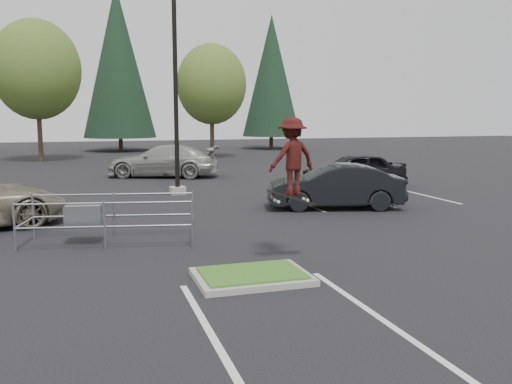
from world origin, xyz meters
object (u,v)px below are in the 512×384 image
object	(u,v)px
conif_b	(118,62)
car_r_black	(353,171)
light_pole	(175,80)
car_far_silver	(165,161)
conif_c	(271,76)
decid_c	(211,87)
cart_corral	(90,214)
skateboarder	(292,157)
decid_b	(36,73)
car_r_charc	(335,186)

from	to	relation	value
conif_b	car_r_black	bearing A→B (deg)	-74.24
light_pole	car_far_silver	xyz separation A→B (m)	(0.41, 6.39, -3.73)
conif_c	car_far_silver	xyz separation A→B (m)	(-13.09, -21.11, -6.01)
car_r_black	decid_c	bearing A→B (deg)	-166.83
conif_c	car_r_black	bearing A→B (deg)	-101.74
conif_c	cart_corral	distance (m)	39.73
decid_c	cart_corral	world-z (taller)	decid_c
car_r_black	conif_c	bearing A→B (deg)	174.61
skateboarder	decid_b	bearing A→B (deg)	-89.35
decid_b	cart_corral	size ratio (longest dim) A/B	2.19
decid_b	skateboarder	distance (m)	30.63
conif_b	conif_c	distance (m)	14.07
decid_c	skateboarder	size ratio (longest dim) A/B	4.41
conif_b	decid_b	bearing A→B (deg)	-121.09
conif_c	decid_c	bearing A→B (deg)	-129.64
decid_c	car_far_silver	size ratio (longest dim) A/B	1.46
conif_b	car_far_silver	bearing A→B (deg)	-87.65
decid_b	car_far_silver	xyz separation A→B (m)	(6.92, -12.14, -5.21)
cart_corral	car_far_silver	xyz separation A→B (m)	(3.87, 14.30, 0.09)
light_pole	decid_c	world-z (taller)	light_pole
conif_c	car_far_silver	world-z (taller)	conif_c
light_pole	car_far_silver	bearing A→B (deg)	86.34
decid_b	cart_corral	bearing A→B (deg)	-83.43
car_far_silver	conif_c	bearing A→B (deg)	170.73
conif_c	car_r_charc	bearing A→B (deg)	-105.27
conif_b	car_r_charc	bearing A→B (deg)	-81.30
conif_b	cart_corral	bearing A→B (deg)	-94.66
conif_b	conif_c	bearing A→B (deg)	-4.09
cart_corral	car_far_silver	bearing A→B (deg)	86.46
decid_b	car_r_black	xyz separation A→B (m)	(14.19, -19.03, -5.27)
decid_b	car_r_black	world-z (taller)	decid_b
conif_b	cart_corral	xyz separation A→B (m)	(-2.96, -36.40, -7.10)
cart_corral	conif_b	bearing A→B (deg)	96.96
decid_b	cart_corral	xyz separation A→B (m)	(3.04, -26.44, -5.30)
conif_b	light_pole	bearing A→B (deg)	-88.99
conif_b	conif_c	xyz separation A→B (m)	(14.00, -1.00, -1.00)
light_pole	skateboarder	world-z (taller)	light_pole
decid_c	light_pole	bearing A→B (deg)	-107.11
light_pole	car_r_charc	xyz separation A→B (m)	(4.63, -5.00, -3.80)
light_pole	car_r_black	xyz separation A→B (m)	(7.68, -0.50, -3.78)
decid_b	decid_c	bearing A→B (deg)	-3.34
light_pole	decid_b	world-z (taller)	light_pole
light_pole	conif_b	xyz separation A→B (m)	(-0.50, 28.50, 3.29)
decid_b	car_far_silver	bearing A→B (deg)	-60.33
decid_c	car_far_silver	world-z (taller)	decid_c
car_r_charc	car_r_black	size ratio (longest dim) A/B	1.02
decid_b	conif_b	distance (m)	11.78
light_pole	conif_c	bearing A→B (deg)	63.85
decid_b	car_r_black	bearing A→B (deg)	-53.29
car_r_black	decid_b	bearing A→B (deg)	-136.94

